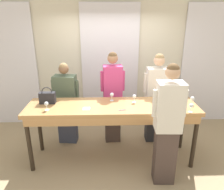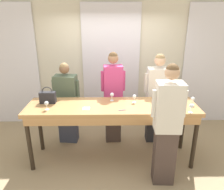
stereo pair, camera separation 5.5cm
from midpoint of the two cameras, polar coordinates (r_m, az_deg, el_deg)
ground_plane at (r=4.13m, az=0.41°, el=-16.02°), size 18.00×18.00×0.00m
wall_back at (r=4.98m, az=0.05°, el=8.19°), size 12.00×0.06×2.80m
curtain_panel_left at (r=5.39m, az=-24.87°, el=6.63°), size 1.26×0.03×2.69m
curtain_panel_center at (r=4.93m, az=0.06°, el=7.39°), size 1.26×0.03×2.69m
curtain_panel_right at (r=5.46m, az=24.66°, el=6.81°), size 1.26×0.03×2.69m
tasting_bar at (r=3.63m, az=0.46°, el=-4.20°), size 2.82×0.74×1.04m
wine_bottle at (r=3.49m, az=17.50°, el=-2.48°), size 0.08×0.08×0.30m
handbag at (r=3.81m, az=-16.05°, el=-0.52°), size 0.26×0.11×0.29m
wine_glass_front_left at (r=3.70m, az=6.28°, el=-0.50°), size 0.07×0.07×0.14m
wine_glass_front_mid at (r=3.52m, az=20.40°, el=-2.80°), size 0.07×0.07×0.14m
wine_glass_front_right at (r=3.82m, az=20.75°, el=-1.04°), size 0.07×0.07×0.14m
wine_glass_center_left at (r=3.54m, az=-16.34°, el=-2.19°), size 0.07×0.07×0.14m
wine_glass_center_mid at (r=3.98m, az=16.28°, el=0.29°), size 0.07×0.07×0.14m
wine_glass_center_right at (r=3.76m, az=0.39°, el=0.00°), size 0.07×0.07×0.14m
napkin at (r=3.50m, az=-6.30°, el=-3.51°), size 0.11×0.11×0.00m
pen at (r=3.42m, az=3.13°, el=-3.95°), size 0.12×0.02×0.01m
guest_olive_jacket at (r=4.33m, az=-11.33°, el=-2.23°), size 0.53×0.30×1.62m
guest_pink_top at (r=4.21m, az=0.66°, el=-0.60°), size 0.47×0.26×1.82m
guest_cream_sweater at (r=4.33m, az=12.04°, el=-1.01°), size 0.53×0.28×1.78m
host_pouring at (r=3.23m, az=14.64°, el=-7.94°), size 0.48×0.29×1.86m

